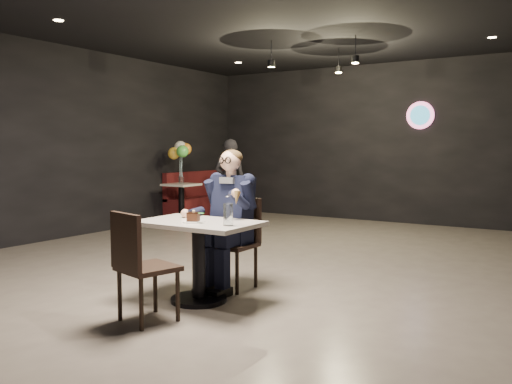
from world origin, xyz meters
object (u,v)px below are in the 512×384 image
Objects in this scene: chair_near at (148,266)px; chair_far at (232,243)px; booth_bench at (202,194)px; side_table at (182,205)px; seated_man at (232,218)px; sundae_glass at (228,214)px; balloon_vase at (181,180)px; main_table at (199,261)px; passerby at (230,182)px.

chair_far is at bearing 105.15° from chair_near.
booth_bench is 2.67× the size of side_table.
seated_man is 7.50× the size of sundae_glass.
seated_man is 10.33× the size of balloon_vase.
main_table is 1.20× the size of chair_far.
seated_man is (0.00, 1.21, 0.26)m from chair_near.
chair_far reaches higher than main_table.
sundae_glass is at bearing -45.85° from balloon_vase.
seated_man reaches higher than booth_bench.
main_table is 0.65m from seated_man.
balloon_vase is at bearing 0.00° from side_table.
balloon_vase is at bearing 136.04° from seated_man.
balloon_vase is 0.90m from passerby.
sundae_glass is 0.12× the size of passerby.
sundae_glass is at bearing -10.58° from main_table.
booth_bench reaches higher than chair_far.
booth_bench is (-3.72, 5.51, 0.00)m from chair_near.
side_table is at bearing 131.63° from main_table.
seated_man is at bearing 105.15° from chair_near.
passerby is at bearing 125.10° from chair_far.
side_table is at bearing -73.30° from booth_bench.
side_table is at bearing 0.00° from balloon_vase.
passerby is (1.07, -0.53, 0.32)m from booth_bench.
sundae_glass is (0.39, -0.07, 0.47)m from main_table.
main_table is at bearing 105.15° from chair_near.
booth_bench is at bearing 127.50° from main_table.
balloon_vase reaches higher than side_table.
main_table is at bearing 91.14° from passerby.
main_table is 0.59× the size of booth_bench.
chair_near is at bearing -90.00° from seated_man.
passerby is (0.77, 0.47, -0.03)m from balloon_vase.
chair_near is at bearing -52.84° from balloon_vase.
sundae_glass reaches higher than balloon_vase.
chair_near is 5.66m from passerby.
chair_far is at bearing -43.96° from side_table.
chair_far is 4.79× the size of sundae_glass.
side_table is 1.01m from passerby.
side_table is at bearing 136.04° from chair_far.
passerby is (-2.65, 3.77, 0.33)m from chair_far.
side_table is at bearing 134.15° from sundae_glass.
chair_far is at bearing 94.72° from passerby.
balloon_vase is (0.00, 0.00, 0.47)m from side_table.
side_table is (0.30, -1.00, -0.12)m from booth_bench.
passerby is (-2.65, 4.99, 0.33)m from chair_near.
booth_bench is 1.05m from side_table.
sundae_glass reaches higher than chair_near.
chair_near is at bearing -55.98° from booth_bench.
main_table is 0.61m from sundae_glass.
booth_bench reaches higher than balloon_vase.
chair_far reaches higher than balloon_vase.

